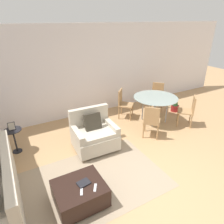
% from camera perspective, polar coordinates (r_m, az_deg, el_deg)
% --- Properties ---
extents(ground_plane, '(20.00, 20.00, 0.00)m').
position_cam_1_polar(ground_plane, '(4.03, 11.07, -20.74)').
color(ground_plane, tan).
extents(wall_back, '(12.00, 0.06, 2.75)m').
position_cam_1_polar(wall_back, '(6.16, -9.91, 10.94)').
color(wall_back, white).
rests_on(wall_back, ground_plane).
extents(area_rug, '(2.65, 1.83, 0.01)m').
position_cam_1_polar(area_rug, '(4.14, -4.75, -18.70)').
color(area_rug, gray).
rests_on(area_rug, ground_plane).
extents(armchair, '(1.01, 0.85, 0.95)m').
position_cam_1_polar(armchair, '(4.79, -5.14, -6.40)').
color(armchair, beige).
rests_on(armchair, ground_plane).
extents(ottoman, '(0.82, 0.71, 0.39)m').
position_cam_1_polar(ottoman, '(3.64, -9.16, -21.90)').
color(ottoman, black).
rests_on(ottoman, ground_plane).
extents(book_stack, '(0.23, 0.19, 0.02)m').
position_cam_1_polar(book_stack, '(3.53, -8.09, -19.44)').
color(book_stack, black).
rests_on(book_stack, ottoman).
extents(tv_remote_primary, '(0.10, 0.16, 0.01)m').
position_cam_1_polar(tv_remote_primary, '(3.41, -8.71, -21.56)').
color(tv_remote_primary, '#B7B7BC').
rests_on(tv_remote_primary, ottoman).
extents(tv_remote_secondary, '(0.12, 0.17, 0.01)m').
position_cam_1_polar(tv_remote_secondary, '(3.45, -4.84, -20.73)').
color(tv_remote_secondary, '#B7B7BC').
rests_on(tv_remote_secondary, ottoman).
extents(side_table, '(0.39, 0.39, 0.59)m').
position_cam_1_polar(side_table, '(5.11, -26.20, -6.34)').
color(side_table, black).
rests_on(side_table, ground_plane).
extents(picture_frame, '(0.15, 0.07, 0.18)m').
position_cam_1_polar(picture_frame, '(4.98, -26.79, -3.67)').
color(picture_frame, black).
rests_on(picture_frame, side_table).
extents(dining_table, '(1.28, 1.28, 0.77)m').
position_cam_1_polar(dining_table, '(5.98, 12.31, 3.52)').
color(dining_table, '#8C9E99').
rests_on(dining_table, ground_plane).
extents(dining_chair_near_left, '(0.59, 0.59, 0.90)m').
position_cam_1_polar(dining_chair_near_left, '(5.18, 11.27, -2.19)').
color(dining_chair_near_left, tan).
rests_on(dining_chair_near_left, ground_plane).
extents(dining_chair_near_right, '(0.59, 0.59, 0.90)m').
position_cam_1_polar(dining_chair_near_right, '(6.09, 21.16, 0.82)').
color(dining_chair_near_right, tan).
rests_on(dining_chair_near_right, ground_plane).
extents(dining_chair_far_left, '(0.59, 0.59, 0.90)m').
position_cam_1_polar(dining_chair_far_left, '(6.17, 3.25, 2.89)').
color(dining_chair_far_left, tan).
rests_on(dining_chair_far_left, ground_plane).
extents(dining_chair_far_right, '(0.59, 0.59, 0.90)m').
position_cam_1_polar(dining_chair_far_right, '(6.95, 12.81, 4.92)').
color(dining_chair_far_right, tan).
rests_on(dining_chair_far_right, ground_plane).
extents(potted_plant_small, '(0.25, 0.25, 0.58)m').
position_cam_1_polar(potted_plant_small, '(7.04, 17.57, 1.55)').
color(potted_plant_small, maroon).
rests_on(potted_plant_small, ground_plane).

